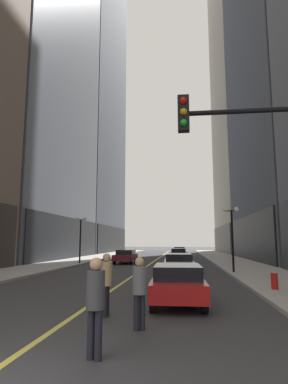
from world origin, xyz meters
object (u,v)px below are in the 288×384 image
(car_white, at_px, (179,263))
(street_lamp_left_far, at_px, (81,229))
(car_blue, at_px, (179,253))
(pedestrian_with_orange_bag, at_px, (95,299))
(street_lamp_right_mid, at_px, (232,224))
(fire_hydrant_right, at_px, (275,283))
(pedestrian_in_grey_suit, at_px, (139,287))
(pedestrian_in_tan_trench, at_px, (106,279))
(car_maroon, at_px, (126,256))
(car_red, at_px, (178,282))
(traffic_light_near_right, at_px, (279,170))
(car_navy, at_px, (180,251))

(car_white, relative_size, street_lamp_left_far, 1.07)
(car_blue, distance_m, pedestrian_with_orange_bag, 33.86)
(street_lamp_right_mid, bearing_deg, pedestrian_with_orange_bag, -106.72)
(street_lamp_left_far, distance_m, fire_hydrant_right, 20.56)
(pedestrian_in_grey_suit, relative_size, pedestrian_in_tan_trench, 0.98)
(pedestrian_in_tan_trench, relative_size, fire_hydrant_right, 2.21)
(street_lamp_right_mid, bearing_deg, car_maroon, 131.42)
(car_red, bearing_deg, car_blue, 90.54)
(car_red, relative_size, car_maroon, 0.92)
(pedestrian_with_orange_bag, height_order, street_lamp_left_far, street_lamp_left_far)
(car_maroon, bearing_deg, traffic_light_near_right, -72.42)
(car_red, bearing_deg, pedestrian_with_orange_bag, -104.39)
(car_navy, bearing_deg, pedestrian_in_tan_trench, -92.35)
(car_blue, height_order, pedestrian_in_grey_suit, pedestrian_in_grey_suit)
(traffic_light_near_right, height_order, street_lamp_left_far, traffic_light_near_right)
(car_white, xyz_separation_m, pedestrian_with_orange_bag, (-1.32, -16.19, 0.34))
(car_navy, bearing_deg, car_red, -89.54)
(pedestrian_with_orange_bag, bearing_deg, car_navy, 88.58)
(car_maroon, distance_m, car_blue, 9.08)
(car_maroon, bearing_deg, pedestrian_in_tan_trench, -81.52)
(pedestrian_with_orange_bag, xyz_separation_m, street_lamp_left_far, (-7.91, 23.88, 2.19))
(street_lamp_left_far, relative_size, fire_hydrant_right, 5.54)
(car_white, distance_m, pedestrian_with_orange_bag, 16.25)
(pedestrian_with_orange_bag, xyz_separation_m, pedestrian_in_tan_trench, (-0.59, 3.39, -0.03))
(street_lamp_left_far, bearing_deg, car_blue, 47.66)
(pedestrian_in_tan_trench, bearing_deg, street_lamp_left_far, 109.66)
(pedestrian_in_tan_trench, distance_m, street_lamp_right_mid, 14.18)
(pedestrian_with_orange_bag, height_order, fire_hydrant_right, pedestrian_with_orange_bag)
(car_navy, distance_m, pedestrian_with_orange_bag, 44.72)
(car_red, distance_m, traffic_light_near_right, 5.55)
(car_white, distance_m, car_navy, 28.51)
(car_white, relative_size, fire_hydrant_right, 5.93)
(car_white, relative_size, pedestrian_in_grey_suit, 2.74)
(car_red, relative_size, car_white, 0.92)
(car_white, distance_m, pedestrian_in_tan_trench, 12.95)
(pedestrian_with_orange_bag, distance_m, street_lamp_right_mid, 17.14)
(traffic_light_near_right, bearing_deg, street_lamp_left_far, 117.77)
(street_lamp_left_far, bearing_deg, pedestrian_with_orange_bag, -71.68)
(pedestrian_with_orange_bag, bearing_deg, car_white, 85.33)
(pedestrian_in_grey_suit, bearing_deg, pedestrian_with_orange_bag, -104.84)
(pedestrian_in_grey_suit, relative_size, pedestrian_with_orange_bag, 0.96)
(fire_hydrant_right, bearing_deg, street_lamp_left_far, 130.78)
(car_red, bearing_deg, car_maroon, 104.64)
(car_blue, height_order, fire_hydrant_right, car_blue)
(street_lamp_left_far, bearing_deg, car_navy, 66.57)
(street_lamp_right_mid, bearing_deg, fire_hydrant_right, -86.34)
(traffic_light_near_right, relative_size, fire_hydrant_right, 7.06)
(car_maroon, xyz_separation_m, fire_hydrant_right, (9.41, -17.91, -0.32))
(car_blue, xyz_separation_m, pedestrian_in_tan_trench, (-1.75, -30.45, 0.32))
(car_red, bearing_deg, fire_hydrant_right, 36.33)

